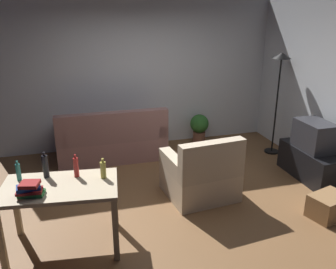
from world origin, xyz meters
name	(u,v)px	position (x,y,z in m)	size (l,w,h in m)	color
ground_plane	(171,197)	(0.00, 0.00, -0.01)	(5.20, 4.40, 0.02)	brown
wall_rear	(138,75)	(0.00, 2.20, 1.35)	(5.20, 0.10, 2.70)	silver
couch	(112,142)	(-0.61, 1.59, 0.31)	(1.85, 0.84, 0.92)	#996B66
tv_stand	(310,163)	(2.25, -0.01, 0.24)	(0.44, 1.10, 0.48)	black
tv	(315,136)	(2.25, -0.01, 0.70)	(0.41, 0.60, 0.44)	#2D2D33
torchiere_lamp	(280,76)	(2.25, 1.06, 1.41)	(0.32, 0.32, 1.81)	black
desk	(60,195)	(-1.43, -0.73, 0.65)	(1.28, 0.84, 0.76)	#C6B28E
potted_plant	(199,127)	(1.13, 1.90, 0.33)	(0.36, 0.36, 0.57)	brown
armchair	(201,175)	(0.41, -0.10, 0.32)	(0.98, 0.93, 0.92)	beige
storage_box	(328,206)	(1.79, -1.02, 0.15)	(0.48, 0.34, 0.30)	olive
bottle_tall	(18,172)	(-1.84, -0.50, 0.86)	(0.05, 0.05, 0.23)	teal
bottle_dark	(45,166)	(-1.57, -0.50, 0.89)	(0.06, 0.06, 0.30)	black
bottle_red	(76,167)	(-1.25, -0.57, 0.87)	(0.06, 0.06, 0.26)	#AD2323
bottle_squat	(103,170)	(-0.96, -0.68, 0.86)	(0.06, 0.06, 0.23)	#BCB24C
book_stack	(30,189)	(-1.70, -0.88, 0.83)	(0.28, 0.20, 0.14)	#236B33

